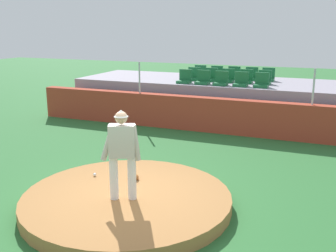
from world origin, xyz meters
name	(u,v)px	position (x,y,z in m)	size (l,w,h in m)	color
ground_plane	(127,206)	(0.00, 0.00, 0.00)	(60.00, 60.00, 0.00)	#2B6831
pitchers_mound	(127,200)	(0.00, 0.00, 0.13)	(4.20, 4.20, 0.26)	#A9723F
pitcher	(122,148)	(0.04, -0.21, 1.29)	(0.75, 0.43, 1.78)	silver
baseball	(95,174)	(-1.14, 0.61, 0.30)	(0.07, 0.07, 0.07)	white
fielding_glove	(134,177)	(-0.22, 0.74, 0.32)	(0.30, 0.20, 0.11)	brown
brick_barrier	(213,115)	(0.00, 6.29, 0.59)	(13.64, 0.40, 1.18)	#A73A27
fence_post_left	(139,77)	(-2.77, 6.29, 1.74)	(0.06, 0.06, 1.12)	silver
fence_post_right	(314,87)	(3.16, 6.29, 1.74)	(0.06, 0.06, 1.12)	silver
bleacher_platform	(229,99)	(0.00, 8.62, 0.74)	(11.93, 3.57, 1.48)	gray
stadium_chair_0	(185,79)	(-1.42, 7.37, 1.63)	(0.48, 0.44, 0.50)	#1C6537
stadium_chair_1	(203,80)	(-0.71, 7.37, 1.63)	(0.48, 0.44, 0.50)	#1C6537
stadium_chair_2	(221,81)	(-0.02, 7.33, 1.63)	(0.48, 0.44, 0.50)	#1C6537
stadium_chair_3	(241,82)	(0.70, 7.36, 1.63)	(0.48, 0.44, 0.50)	#1C6537
stadium_chair_4	(261,83)	(1.41, 7.38, 1.63)	(0.48, 0.44, 0.50)	#1C6537
stadium_chair_5	(193,76)	(-1.37, 8.24, 1.63)	(0.48, 0.44, 0.50)	#1C6537
stadium_chair_6	(211,77)	(-0.68, 8.27, 1.63)	(0.48, 0.44, 0.50)	#1C6537
stadium_chair_7	(228,78)	(0.00, 8.23, 1.63)	(0.48, 0.44, 0.50)	#1C6537
stadium_chair_8	(246,79)	(0.70, 8.23, 1.63)	(0.48, 0.44, 0.50)	#1C6537
stadium_chair_9	(264,80)	(1.38, 8.23, 1.63)	(0.48, 0.44, 0.50)	#1C6537
stadium_chair_10	(200,74)	(-1.41, 9.17, 1.63)	(0.48, 0.44, 0.50)	#1C6537
stadium_chair_11	(216,74)	(-0.69, 9.13, 1.63)	(0.48, 0.44, 0.50)	#1C6537
stadium_chair_12	(234,75)	(0.02, 9.17, 1.63)	(0.48, 0.44, 0.50)	#1C6537
stadium_chair_13	(251,76)	(0.72, 9.14, 1.63)	(0.48, 0.44, 0.50)	#1C6537
stadium_chair_14	(268,77)	(1.37, 9.16, 1.63)	(0.48, 0.44, 0.50)	#1C6537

